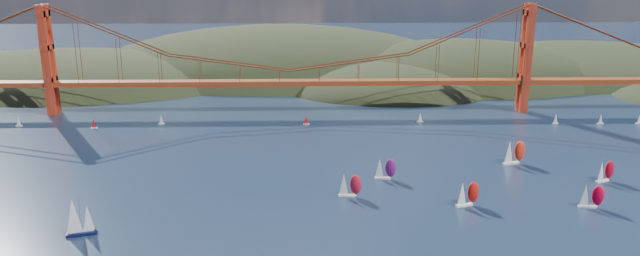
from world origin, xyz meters
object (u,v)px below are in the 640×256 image
at_px(sloop_navy, 78,218).
at_px(racer_2, 591,196).
at_px(racer_1, 467,193).
at_px(racer_4, 605,171).
at_px(racer_3, 514,152).
at_px(racer_0, 349,185).
at_px(racer_rwb, 385,168).

bearing_deg(sloop_navy, racer_2, -9.81).
distance_m(racer_1, racer_4, 58.74).
xyz_separation_m(sloop_navy, racer_4, (173.22, 39.55, -1.48)).
height_order(racer_3, racer_4, racer_3).
height_order(racer_2, racer_3, racer_3).
distance_m(sloop_navy, racer_2, 158.49).
bearing_deg(racer_4, racer_3, 119.19).
xyz_separation_m(racer_2, racer_4, (15.57, 23.29, -0.04)).
bearing_deg(racer_3, racer_1, -140.01).
height_order(sloop_navy, racer_0, sloop_navy).
xyz_separation_m(sloop_navy, racer_3, (146.95, 59.77, -0.65)).
distance_m(racer_2, racer_4, 28.02).
height_order(racer_1, racer_2, racer_1).
distance_m(racer_4, racer_rwb, 78.69).
relative_size(sloop_navy, racer_3, 1.21).
distance_m(racer_1, racer_3, 49.97).
bearing_deg(racer_2, racer_4, 64.05).
relative_size(racer_1, racer_4, 1.05).
bearing_deg(racer_3, racer_4, -52.52).
bearing_deg(racer_4, racer_2, -147.01).
distance_m(sloop_navy, racer_rwb, 104.62).
relative_size(racer_0, racer_3, 0.85).
xyz_separation_m(racer_2, racer_rwb, (-62.96, 28.22, 0.02)).
distance_m(sloop_navy, racer_4, 177.69).
bearing_deg(racer_0, racer_1, -7.65).
bearing_deg(sloop_navy, racer_0, 3.34).
bearing_deg(racer_rwb, racer_0, -122.88).
distance_m(sloop_navy, racer_1, 119.74).
distance_m(racer_2, racer_3, 44.81).
height_order(racer_1, racer_4, racer_1).
relative_size(racer_1, racer_3, 0.88).
bearing_deg(racer_2, racer_1, -175.97).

